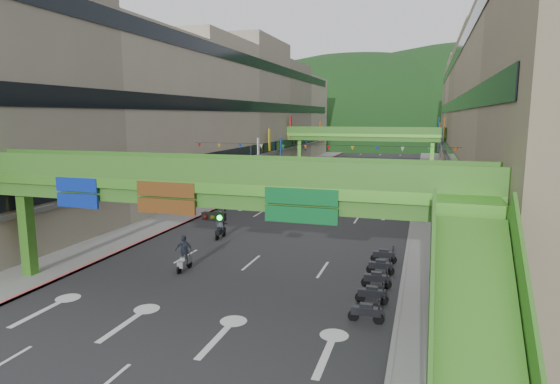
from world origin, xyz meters
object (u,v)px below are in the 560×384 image
object	(u,v)px
overpass_near	(218,199)
car_silver	(304,172)
car_yellow	(390,174)
scooter_rider_near	(220,226)
pedestrian_red	(454,231)
scooter_rider_mid	(284,205)

from	to	relation	value
overpass_near	car_silver	xyz separation A→B (m)	(-7.93, 47.17, -4.52)
overpass_near	car_yellow	xyz separation A→B (m)	(4.21, 49.57, -4.56)
overpass_near	scooter_rider_near	size ratio (longest dim) A/B	13.56
scooter_rider_near	pedestrian_red	xyz separation A→B (m)	(16.41, 4.11, -0.13)
scooter_rider_mid	overpass_near	bearing A→B (deg)	-81.67
car_yellow	scooter_rider_near	bearing A→B (deg)	-96.37
overpass_near	car_silver	size ratio (longest dim) A/B	6.68
pedestrian_red	scooter_rider_near	bearing A→B (deg)	-159.31
scooter_rider_mid	car_silver	world-z (taller)	scooter_rider_mid
scooter_rider_near	scooter_rider_mid	bearing A→B (deg)	76.21
scooter_rider_mid	pedestrian_red	world-z (taller)	scooter_rider_mid
scooter_rider_near	car_yellow	distance (m)	39.34
scooter_rider_mid	pedestrian_red	size ratio (longest dim) A/B	1.14
car_yellow	pedestrian_red	xyz separation A→B (m)	(7.05, -34.11, 0.19)
overpass_near	scooter_rider_near	bearing A→B (deg)	114.35
scooter_rider_near	car_silver	xyz separation A→B (m)	(-2.79, 35.81, -0.28)
pedestrian_red	car_silver	bearing A→B (deg)	127.83
overpass_near	car_yellow	size ratio (longest dim) A/B	7.39
car_silver	pedestrian_red	size ratio (longest dim) A/B	2.50
overpass_near	scooter_rider_near	xyz separation A→B (m)	(-5.14, 11.36, -4.24)
pedestrian_red	car_yellow	bearing A→B (deg)	108.32
car_silver	pedestrian_red	world-z (taller)	pedestrian_red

